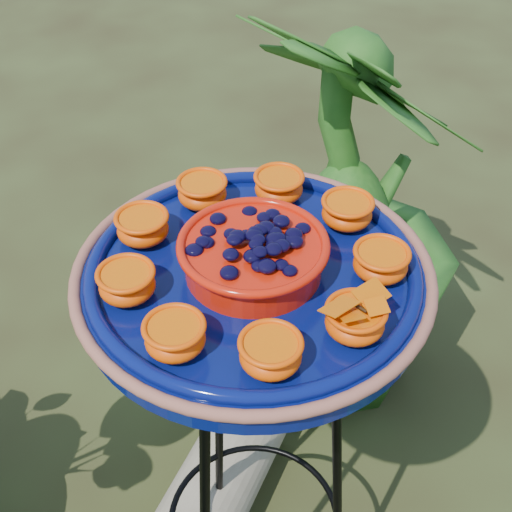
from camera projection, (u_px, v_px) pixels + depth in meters
tripod_stand at (254, 447)px, 1.30m from camera, size 0.37×0.39×0.98m
feeder_dish at (253, 272)px, 1.02m from camera, size 0.52×0.52×0.12m
driftwood_log at (208, 502)px, 1.76m from camera, size 0.60×0.54×0.20m
shrub_back_right at (344, 218)px, 1.87m from camera, size 0.76×0.76×1.13m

